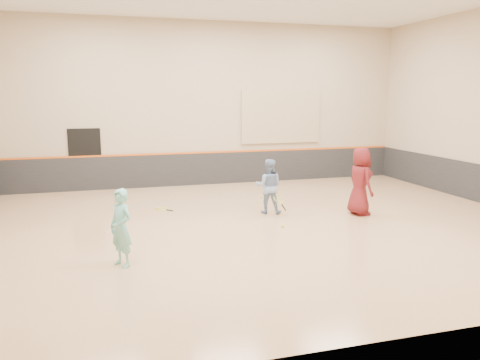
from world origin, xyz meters
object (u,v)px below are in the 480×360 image
object	(u,v)px
young_man	(360,181)
spare_racket	(161,209)
instructor	(269,186)
girl	(121,228)

from	to	relation	value
young_man	spare_racket	world-z (taller)	young_man
instructor	young_man	world-z (taller)	young_man
instructor	young_man	bearing A→B (deg)	-176.03
girl	instructor	xyz separation A→B (m)	(4.18, 3.21, 0.00)
young_man	girl	bearing A→B (deg)	107.25
girl	spare_racket	bearing A→B (deg)	129.69
young_man	spare_racket	distance (m)	5.83
girl	young_man	size ratio (longest dim) A/B	0.81
girl	instructor	distance (m)	5.27
spare_racket	girl	bearing A→B (deg)	-105.69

